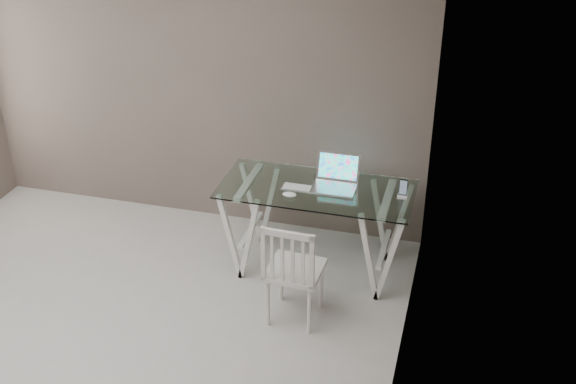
% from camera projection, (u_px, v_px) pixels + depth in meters
% --- Properties ---
extents(room, '(4.50, 4.52, 2.71)m').
position_uv_depth(room, '(35.00, 140.00, 4.04)').
color(room, '#AEABA6').
rests_on(room, ground).
extents(desk, '(1.50, 0.70, 0.75)m').
position_uv_depth(desk, '(316.00, 228.00, 5.76)').
color(desk, silver).
rests_on(desk, ground).
extents(chair, '(0.40, 0.40, 0.85)m').
position_uv_depth(chair, '(292.00, 269.00, 5.11)').
color(chair, silver).
rests_on(chair, ground).
extents(laptop, '(0.34, 0.31, 0.23)m').
position_uv_depth(laptop, '(336.00, 179.00, 5.60)').
color(laptop, '#BCBCC0').
rests_on(laptop, desk).
extents(keyboard, '(0.27, 0.12, 0.01)m').
position_uv_depth(keyboard, '(299.00, 188.00, 5.58)').
color(keyboard, silver).
rests_on(keyboard, desk).
extents(mouse, '(0.11, 0.06, 0.03)m').
position_uv_depth(mouse, '(289.00, 195.00, 5.46)').
color(mouse, white).
rests_on(mouse, desk).
extents(phone_dock, '(0.08, 0.08, 0.14)m').
position_uv_depth(phone_dock, '(403.00, 192.00, 5.45)').
color(phone_dock, white).
rests_on(phone_dock, desk).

